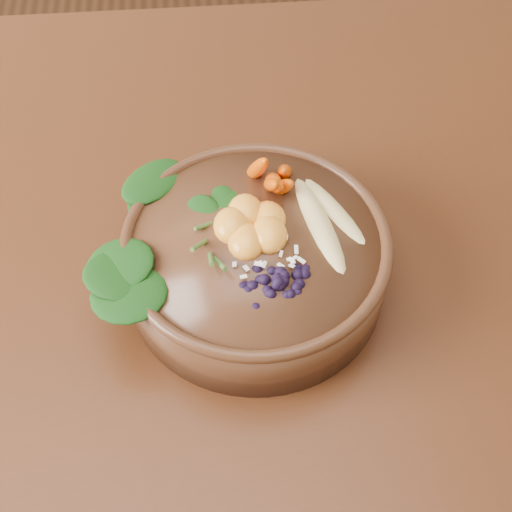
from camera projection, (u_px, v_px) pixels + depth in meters
ground at (86, 508)px, 1.33m from camera, size 4.00×4.00×0.00m
stoneware_bowl at (256, 262)px, 0.70m from camera, size 0.32×0.32×0.07m
kale_heap at (198, 198)px, 0.68m from camera, size 0.20×0.19×0.04m
carrot_cluster at (277, 152)px, 0.69m from camera, size 0.07×0.07×0.07m
banana_halves at (328, 209)px, 0.68m from camera, size 0.09×0.15×0.02m
mandarin_cluster at (252, 218)px, 0.67m from camera, size 0.09×0.10×0.03m
blueberry_pile at (279, 272)px, 0.63m from camera, size 0.14×0.12×0.04m
coconut_flakes at (264, 252)px, 0.66m from camera, size 0.10×0.08×0.01m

